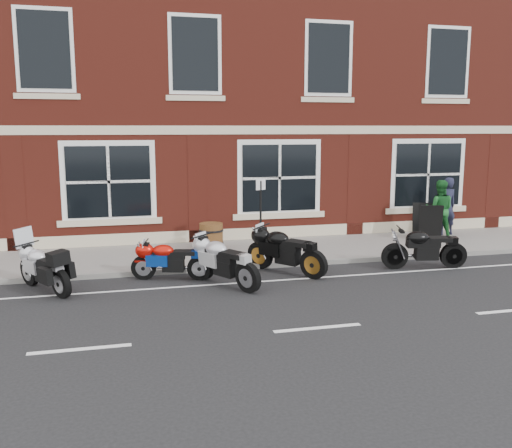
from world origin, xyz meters
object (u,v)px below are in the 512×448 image
object	(u,v)px
moto_sport_black	(285,249)
moto_sport_silver	(224,260)
moto_touring_silver	(44,266)
barrel_planter	(211,237)
parking_sign	(261,212)
pedestrian_right	(439,210)
moto_sport_red	(170,259)
moto_naked_black	(422,247)
pedestrian_left	(446,206)
a_board_sign	(427,222)

from	to	relation	value
moto_sport_black	moto_sport_silver	distance (m)	1.77
moto_touring_silver	barrel_planter	world-z (taller)	moto_touring_silver
moto_sport_silver	parking_sign	bearing A→B (deg)	26.10
moto_sport_black	pedestrian_right	distance (m)	6.11
moto_sport_red	parking_sign	xyz separation A→B (m)	(2.50, 1.31, 0.82)
moto_sport_red	moto_naked_black	bearing A→B (deg)	-78.31
pedestrian_left	parking_sign	distance (m)	6.64
moto_sport_silver	parking_sign	size ratio (longest dim) A/B	0.96
barrel_planter	a_board_sign	bearing A→B (deg)	-1.54
moto_sport_red	pedestrian_left	size ratio (longest dim) A/B	1.01
a_board_sign	pedestrian_left	bearing A→B (deg)	54.21
moto_touring_silver	moto_sport_silver	xyz separation A→B (m)	(3.83, -0.50, 0.03)
pedestrian_left	a_board_sign	world-z (taller)	pedestrian_left
moto_sport_black	moto_naked_black	distance (m)	3.46
parking_sign	moto_sport_red	bearing A→B (deg)	-173.90
parking_sign	moto_naked_black	bearing A→B (deg)	-47.28
pedestrian_left	barrel_planter	distance (m)	7.61
moto_sport_red	pedestrian_left	distance (m)	9.41
moto_naked_black	moto_sport_black	bearing A→B (deg)	94.31
moto_sport_silver	parking_sign	distance (m)	2.60
pedestrian_left	moto_touring_silver	bearing A→B (deg)	10.13
moto_sport_silver	moto_sport_black	bearing A→B (deg)	-7.48
moto_sport_silver	barrel_planter	xyz separation A→B (m)	(0.25, 3.16, -0.07)
moto_touring_silver	pedestrian_left	xyz separation A→B (m)	(11.66, 3.12, 0.49)
moto_sport_silver	a_board_sign	distance (m)	7.42
moto_touring_silver	moto_sport_red	distance (m)	2.72
a_board_sign	moto_sport_red	bearing A→B (deg)	-141.69
moto_sport_black	barrel_planter	bearing A→B (deg)	81.66
moto_naked_black	parking_sign	bearing A→B (deg)	75.09
moto_sport_silver	a_board_sign	xyz separation A→B (m)	(6.79, 2.99, 0.11)
moto_sport_red	pedestrian_right	world-z (taller)	pedestrian_right
moto_touring_silver	barrel_planter	xyz separation A→B (m)	(4.08, 2.66, -0.04)
a_board_sign	pedestrian_right	bearing A→B (deg)	35.98
pedestrian_left	a_board_sign	size ratio (longest dim) A/B	1.64
moto_sport_silver	a_board_sign	size ratio (longest dim) A/B	1.78
moto_sport_red	moto_sport_silver	world-z (taller)	moto_sport_silver
moto_sport_red	moto_sport_black	size ratio (longest dim) A/B	0.97
moto_sport_red	pedestrian_left	world-z (taller)	pedestrian_left
moto_touring_silver	pedestrian_left	distance (m)	12.08
moto_sport_red	a_board_sign	xyz separation A→B (m)	(7.91, 2.23, 0.19)
moto_touring_silver	parking_sign	bearing A→B (deg)	-16.23
a_board_sign	parking_sign	size ratio (longest dim) A/B	0.54
moto_sport_black	parking_sign	distance (m)	1.58
moto_sport_silver	pedestrian_right	world-z (taller)	pedestrian_right
moto_sport_red	moto_sport_black	bearing A→B (deg)	-75.55
moto_sport_silver	a_board_sign	world-z (taller)	a_board_sign
pedestrian_right	parking_sign	distance (m)	5.95
moto_touring_silver	pedestrian_left	size ratio (longest dim) A/B	0.97
moto_sport_red	barrel_planter	distance (m)	2.77
moto_naked_black	parking_sign	size ratio (longest dim) A/B	1.04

